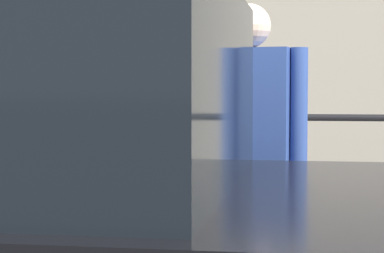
% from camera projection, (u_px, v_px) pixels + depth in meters
% --- Properties ---
extents(parking_meter, '(0.17, 0.18, 1.43)m').
position_uv_depth(parking_meter, '(145.00, 136.00, 4.05)').
color(parking_meter, slate).
rests_on(parking_meter, sidewalk_curb).
extents(pedestrian_at_meter, '(0.69, 0.51, 1.75)m').
position_uv_depth(pedestrian_at_meter, '(248.00, 144.00, 3.91)').
color(pedestrian_at_meter, '#1E233F').
rests_on(pedestrian_at_meter, sidewalk_curb).
extents(background_railing, '(24.06, 0.06, 1.07)m').
position_uv_depth(background_railing, '(245.00, 147.00, 6.52)').
color(background_railing, black).
rests_on(background_railing, sidewalk_curb).
extents(backdrop_wall, '(32.00, 0.50, 3.26)m').
position_uv_depth(backdrop_wall, '(267.00, 73.00, 9.92)').
color(backdrop_wall, '#ADA38E').
rests_on(backdrop_wall, ground).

